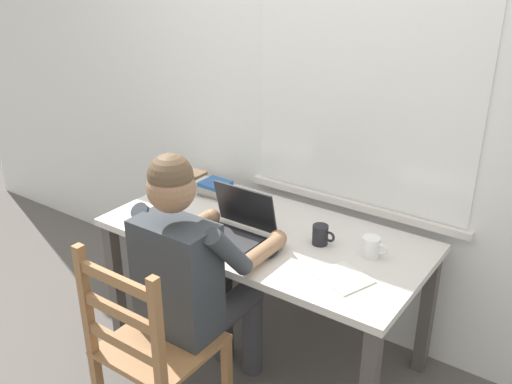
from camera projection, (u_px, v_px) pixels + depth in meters
ground_plane at (264, 349)px, 2.99m from camera, size 8.00×8.00×0.00m
back_wall at (318, 90)px, 2.80m from camera, size 6.00×0.08×2.60m
desk at (264, 247)px, 2.74m from camera, size 1.54×0.76×0.70m
seated_person at (195, 272)px, 2.39m from camera, size 0.50×0.60×1.25m
wooden_chair at (151, 350)px, 2.27m from camera, size 0.42×0.42×0.95m
laptop at (234, 227)px, 2.63m from camera, size 0.33×0.29×0.23m
computer_mouse at (271, 252)px, 2.49m from camera, size 0.06×0.10×0.03m
coffee_mug_white at (371, 247)px, 2.47m from camera, size 0.12×0.08×0.09m
coffee_mug_dark at (321, 235)px, 2.57m from camera, size 0.11×0.07×0.09m
book_stack_main at (215, 188)px, 3.08m from camera, size 0.20×0.16×0.07m
paper_pile_near_laptop at (344, 278)px, 2.32m from camera, size 0.25×0.24×0.01m
landscape_photo_print at (157, 212)px, 2.89m from camera, size 0.15×0.13×0.00m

